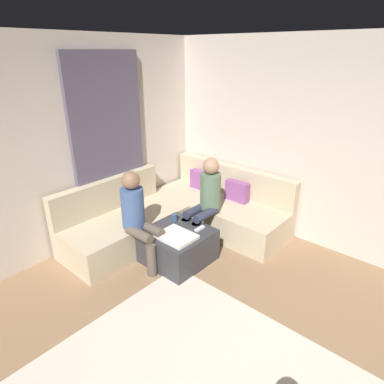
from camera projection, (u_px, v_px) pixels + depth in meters
name	position (u px, v px, depth m)	size (l,w,h in m)	color
wall_back	(370.00, 156.00, 3.89)	(6.00, 0.12, 2.70)	beige
wall_left	(5.00, 163.00, 3.65)	(0.12, 6.00, 2.70)	beige
curtain_panel	(110.00, 149.00, 4.52)	(0.06, 1.10, 2.50)	#595166
sectional_couch	(180.00, 215.00, 4.84)	(2.10, 2.55, 0.87)	#C6B593
ottoman	(178.00, 246.00, 4.21)	(0.76, 0.76, 0.42)	#333338
folded_blanket	(176.00, 236.00, 3.98)	(0.44, 0.36, 0.04)	white
coffee_mug	(175.00, 217.00, 4.37)	(0.08, 0.08, 0.10)	#334C72
game_remote	(200.00, 229.00, 4.17)	(0.05, 0.15, 0.02)	white
person_on_couch_back	(206.00, 198.00, 4.47)	(0.30, 0.60, 1.20)	#2D3347
person_on_couch_side	(138.00, 216.00, 4.00)	(0.60, 0.30, 1.20)	brown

